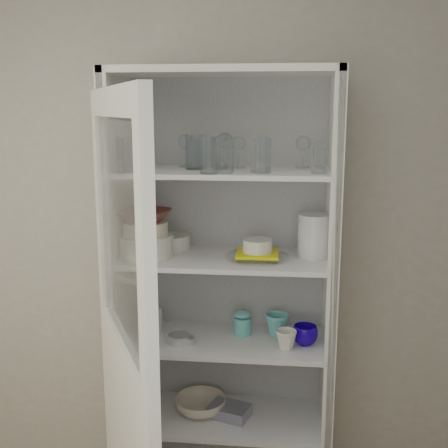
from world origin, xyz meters
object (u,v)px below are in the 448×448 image
Objects in this scene: glass_platter at (257,257)px; white_ramekin at (258,246)px; cream_bowl at (145,228)px; grey_bowl_stack at (314,236)px; cupboard_door at (127,398)px; yellow_trivet at (257,253)px; mug_teal at (277,325)px; goblet_3 at (303,150)px; terracotta_bowl at (145,216)px; pantry_cabinet at (225,317)px; goblet_0 at (186,149)px; cream_dish at (200,405)px; teal_jar at (243,324)px; measuring_cups at (179,339)px; white_canister at (152,319)px; plate_stack_front at (146,245)px; tin_box at (229,411)px; goblet_2 at (225,148)px; goblet_1 at (238,151)px; plate_stack_back at (170,242)px; mug_blue at (305,335)px; mug_white at (286,340)px.

white_ramekin is (0.00, 0.00, 0.05)m from glass_platter.
grey_bowl_stack reaches higher than cream_bowl.
cupboard_door reaches higher than white_ramekin.
white_ramekin is at bearing 0.00° from yellow_trivet.
mug_teal is at bearing 168.97° from grey_bowl_stack.
goblet_3 is 0.53m from glass_platter.
terracotta_bowl is 1.13× the size of grey_bowl_stack.
pantry_cabinet is at bearing 175.02° from grey_bowl_stack.
goblet_0 reaches higher than goblet_3.
teal_jar is at bearing 12.53° from cream_dish.
cream_bowl is (-0.06, 0.59, 0.52)m from cupboard_door.
teal_jar is at bearing -8.82° from pantry_cabinet.
teal_jar is (0.28, -0.05, -0.83)m from goblet_0.
measuring_cups is at bearing -18.97° from terracotta_bowl.
mug_teal is at bearing 40.56° from glass_platter.
white_canister is at bearing -157.28° from mug_teal.
white_ramekin is (0.51, 0.01, 0.01)m from plate_stack_front.
measuring_cups is 0.46m from tin_box.
goblet_2 is at bearing 146.41° from yellow_trivet.
measuring_cups is at bearing -169.40° from grey_bowl_stack.
terracotta_bowl is 1.67× the size of white_ramekin.
cupboard_door reaches higher than goblet_1.
mug_teal is 0.55m from cream_dish.
goblet_2 is at bearing 5.36° from white_canister.
goblet_2 is at bearing 108.04° from tin_box.
plate_stack_back is at bearing 173.03° from grey_bowl_stack.
plate_stack_back is 0.77× the size of cream_dish.
mug_white is (-0.09, -0.06, -0.00)m from mug_blue.
goblet_2 is at bearing 18.12° from cream_bowl.
pantry_cabinet reaches higher than mug_blue.
terracotta_bowl is 0.54m from white_canister.
goblet_3 is 0.85× the size of yellow_trivet.
goblet_0 is 0.81× the size of cream_bowl.
goblet_1 is at bearing 172.22° from grey_bowl_stack.
plate_stack_front is at bearing 159.15° from cupboard_door.
mug_teal is at bearing 40.56° from white_ramekin.
glass_platter is (0.16, -0.09, 0.33)m from pantry_cabinet.
white_canister is at bearing 139.43° from measuring_cups.
plate_stack_back is 0.68× the size of glass_platter.
plate_stack_front is at bearing -169.53° from teal_jar.
pantry_cabinet is 0.26m from measuring_cups.
teal_jar is (0.44, 0.08, -0.40)m from plate_stack_front.
plate_stack_front is 1.12× the size of terracotta_bowl.
pantry_cabinet is at bearing 171.18° from teal_jar.
goblet_0 is at bearing 173.44° from goblet_1.
goblet_1 is at bearing 135.25° from yellow_trivet.
goblet_0 is 1.72× the size of mug_white.
grey_bowl_stack is at bearing -55.56° from goblet_3.
goblet_3 is 1.54× the size of measuring_cups.
teal_jar is 0.32m from measuring_cups.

